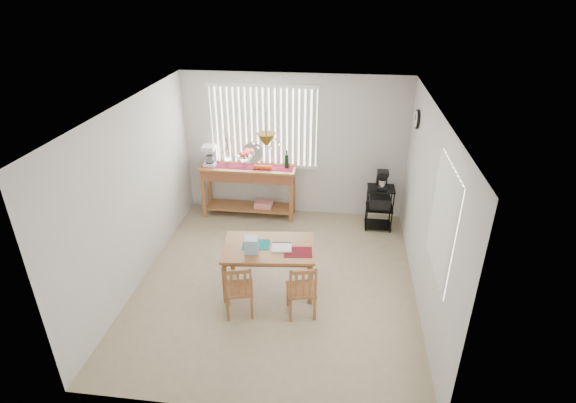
# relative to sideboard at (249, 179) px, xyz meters

# --- Properties ---
(ground) EXTENTS (4.00, 4.50, 0.01)m
(ground) POSITION_rel_sideboard_xyz_m (0.80, -1.99, -0.73)
(ground) COLOR tan
(room_shell) EXTENTS (4.20, 4.70, 2.70)m
(room_shell) POSITION_rel_sideboard_xyz_m (0.80, -1.97, 0.96)
(room_shell) COLOR silver
(room_shell) RESTS_ON ground
(sideboard) EXTENTS (1.72, 0.49, 0.97)m
(sideboard) POSITION_rel_sideboard_xyz_m (0.00, 0.00, 0.00)
(sideboard) COLOR #9D6335
(sideboard) RESTS_ON ground
(sideboard_items) EXTENTS (1.64, 0.41, 0.74)m
(sideboard_items) POSITION_rel_sideboard_xyz_m (-0.28, 0.01, 0.39)
(sideboard_items) COLOR maroon
(sideboard_items) RESTS_ON sideboard
(wire_cart) EXTENTS (0.46, 0.37, 0.78)m
(wire_cart) POSITION_rel_sideboard_xyz_m (2.36, -0.19, -0.26)
(wire_cart) COLOR black
(wire_cart) RESTS_ON ground
(cart_items) EXTENTS (0.18, 0.22, 0.32)m
(cart_items) POSITION_rel_sideboard_xyz_m (2.36, -0.19, 0.20)
(cart_items) COLOR black
(cart_items) RESTS_ON wire_cart
(dining_table) EXTENTS (1.35, 0.94, 0.68)m
(dining_table) POSITION_rel_sideboard_xyz_m (0.71, -2.12, -0.13)
(dining_table) COLOR #9D6335
(dining_table) RESTS_ON ground
(table_items) EXTENTS (1.01, 0.44, 0.22)m
(table_items) POSITION_rel_sideboard_xyz_m (0.60, -2.24, 0.03)
(table_items) COLOR #157775
(table_items) RESTS_ON dining_table
(chair_left) EXTENTS (0.44, 0.44, 0.79)m
(chair_left) POSITION_rel_sideboard_xyz_m (0.42, -2.75, -0.34)
(chair_left) COLOR #9D6335
(chair_left) RESTS_ON ground
(chair_right) EXTENTS (0.44, 0.44, 0.80)m
(chair_right) POSITION_rel_sideboard_xyz_m (1.23, -2.67, -0.33)
(chair_right) COLOR #9D6335
(chair_right) RESTS_ON ground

